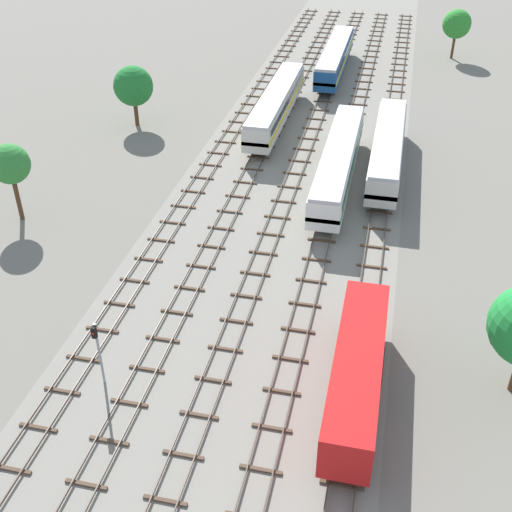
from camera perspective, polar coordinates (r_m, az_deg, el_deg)
The scene contains 16 objects.
ground_plane at distance 71.56m, azimuth 4.36°, elevation 9.52°, with size 480.00×480.00×0.00m, color slate.
ballast_bed at distance 71.56m, azimuth 4.36°, elevation 9.52°, with size 21.77×176.00×0.01m, color gray.
track_far_left at distance 74.07m, azimuth -2.43°, elevation 10.57°, with size 2.40×126.00×0.29m.
track_left at distance 73.11m, azimuth 0.99°, elevation 10.28°, with size 2.40×126.00×0.29m.
track_centre_left at distance 72.41m, azimuth 4.49°, elevation 9.94°, with size 2.40×126.00×0.29m.
track_centre at distance 71.98m, azimuth 8.03°, elevation 9.55°, with size 2.40×126.00×0.29m.
track_centre_right at distance 71.82m, azimuth 11.59°, elevation 9.13°, with size 2.40×126.00×0.29m.
freight_boxcar_centre_right_nearest at distance 39.16m, azimuth 8.97°, elevation -10.00°, with size 2.87×14.00×3.60m.
passenger_coach_centre_near at distance 62.91m, azimuth 7.34°, elevation 8.41°, with size 2.96×22.00×3.80m.
diesel_railcar_centre_right_mid at distance 66.46m, azimuth 11.60°, elevation 9.40°, with size 2.96×20.50×3.80m.
passenger_coach_left_midfar at distance 76.62m, azimuth 1.79°, elevation 13.39°, with size 2.96×22.00×3.80m.
passenger_coach_centre_left_far at distance 94.75m, azimuth 7.04°, elevation 17.19°, with size 2.96×22.00×3.80m.
signal_post_nearest at distance 40.47m, azimuth -13.88°, elevation -7.79°, with size 0.28×0.47×4.79m.
lineside_tree_0 at distance 59.17m, azimuth -21.00°, elevation 7.59°, with size 3.48×3.48×7.13m.
lineside_tree_1 at distance 77.05m, azimuth -10.84°, elevation 14.59°, with size 4.54×4.54×6.99m.
lineside_tree_3 at distance 105.24m, azimuth 17.40°, elevation 19.05°, with size 4.18×4.18×7.17m.
Camera 1 is at (9.22, -8.64, 29.28)m, focal length 45.07 mm.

